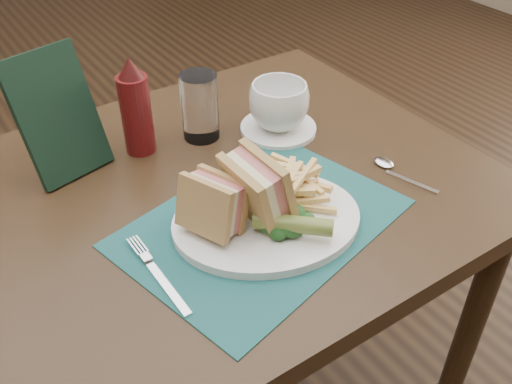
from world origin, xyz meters
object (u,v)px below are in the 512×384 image
at_px(placemat, 262,223).
at_px(check_presenter, 58,115).
at_px(saucer, 278,128).
at_px(coffee_cup, 279,106).
at_px(ketchup_bottle, 135,106).
at_px(plate, 267,220).
at_px(table_main, 230,320).
at_px(sandwich_half_b, 247,192).
at_px(drinking_glass, 200,107).
at_px(sandwich_half_a, 204,211).

height_order(placemat, check_presenter, check_presenter).
distance_m(saucer, check_presenter, 0.41).
distance_m(coffee_cup, ketchup_bottle, 0.27).
bearing_deg(plate, check_presenter, 139.65).
height_order(table_main, saucer, saucer).
relative_size(plate, sandwich_half_b, 2.66).
bearing_deg(sandwich_half_b, drinking_glass, 73.77).
distance_m(saucer, drinking_glass, 0.16).
relative_size(plate, check_presenter, 1.34).
bearing_deg(sandwich_half_a, coffee_cup, 13.50).
bearing_deg(sandwich_half_a, saucer, 13.50).
bearing_deg(sandwich_half_a, plate, -31.44).
xyz_separation_m(saucer, check_presenter, (-0.39, 0.11, 0.10)).
bearing_deg(sandwich_half_a, sandwich_half_b, -28.48).
bearing_deg(ketchup_bottle, sandwich_half_b, -82.42).
distance_m(drinking_glass, ketchup_bottle, 0.12).
bearing_deg(placemat, table_main, 86.11).
relative_size(drinking_glass, check_presenter, 0.58).
distance_m(table_main, placemat, 0.40).
bearing_deg(ketchup_bottle, drinking_glass, -10.73).
relative_size(table_main, ketchup_bottle, 4.84).
distance_m(saucer, coffee_cup, 0.05).
distance_m(plate, check_presenter, 0.40).
distance_m(placemat, coffee_cup, 0.29).
bearing_deg(coffee_cup, sandwich_half_a, -144.01).
xyz_separation_m(placemat, check_presenter, (-0.20, 0.32, 0.11)).
xyz_separation_m(plate, drinking_glass, (0.05, 0.29, 0.06)).
xyz_separation_m(sandwich_half_a, sandwich_half_b, (0.07, -0.01, 0.01)).
distance_m(table_main, coffee_cup, 0.47).
xyz_separation_m(table_main, plate, (-0.01, -0.14, 0.38)).
bearing_deg(ketchup_bottle, table_main, -65.85).
bearing_deg(sandwich_half_a, check_presenter, 85.92).
bearing_deg(plate, table_main, 105.48).
bearing_deg(sandwich_half_b, sandwich_half_a, 173.30).
relative_size(placemat, plate, 1.43).
xyz_separation_m(table_main, sandwich_half_a, (-0.11, -0.12, 0.44)).
height_order(plate, check_presenter, check_presenter).
distance_m(sandwich_half_a, saucer, 0.36).
xyz_separation_m(sandwich_half_a, check_presenter, (-0.10, 0.31, 0.04)).
height_order(table_main, coffee_cup, coffee_cup).
height_order(placemat, drinking_glass, drinking_glass).
bearing_deg(check_presenter, drinking_glass, -22.28).
bearing_deg(drinking_glass, sandwich_half_b, -105.52).
bearing_deg(saucer, coffee_cup, 0.00).
xyz_separation_m(placemat, drinking_glass, (0.05, 0.28, 0.06)).
relative_size(sandwich_half_a, ketchup_bottle, 0.50).
distance_m(sandwich_half_b, saucer, 0.31).
distance_m(plate, saucer, 0.29).
xyz_separation_m(saucer, drinking_glass, (-0.14, 0.07, 0.06)).
bearing_deg(plate, ketchup_bottle, 120.59).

